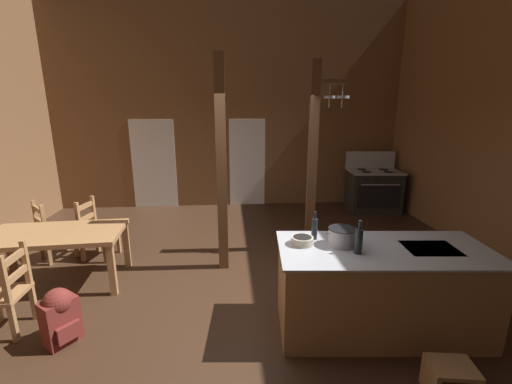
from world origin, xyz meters
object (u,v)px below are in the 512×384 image
(step_stool, at_px, (451,378))
(mixing_bowl_on_counter, at_px, (302,241))
(dining_table, at_px, (55,239))
(stockpot_on_counter, at_px, (342,237))
(backpack, at_px, (60,315))
(stove_range, at_px, (373,190))
(ladderback_chair_near_window, at_px, (6,293))
(ladderback_chair_by_post, at_px, (96,230))
(kitchen_island, at_px, (380,289))
(ladderback_chair_at_table_end, at_px, (52,232))
(bottle_tall_on_counter, at_px, (359,240))
(bottle_short_on_counter, at_px, (314,228))

(step_stool, distance_m, mixing_bowl_on_counter, 1.69)
(mixing_bowl_on_counter, bearing_deg, dining_table, 160.46)
(stockpot_on_counter, bearing_deg, backpack, -178.46)
(dining_table, bearing_deg, mixing_bowl_on_counter, -19.54)
(stockpot_on_counter, distance_m, mixing_bowl_on_counter, 0.41)
(stove_range, distance_m, ladderback_chair_near_window, 6.80)
(step_stool, bearing_deg, ladderback_chair_by_post, 142.57)
(kitchen_island, xyz_separation_m, mixing_bowl_on_counter, (-0.82, 0.16, 0.51))
(dining_table, height_order, stockpot_on_counter, stockpot_on_counter)
(stove_range, relative_size, ladderback_chair_at_table_end, 1.39)
(ladderback_chair_by_post, distance_m, mixing_bowl_on_counter, 3.48)
(step_stool, xyz_separation_m, bottle_tall_on_counter, (-0.53, 0.81, 0.89))
(backpack, xyz_separation_m, bottle_tall_on_counter, (2.97, -0.13, 0.75))
(backpack, bearing_deg, ladderback_chair_at_table_end, 117.36)
(ladderback_chair_by_post, xyz_separation_m, bottle_short_on_counter, (3.02, -1.77, 0.60))
(step_stool, height_order, bottle_tall_on_counter, bottle_tall_on_counter)
(ladderback_chair_at_table_end, bearing_deg, dining_table, -60.44)
(stove_range, bearing_deg, bottle_short_on_counter, -121.87)
(ladderback_chair_near_window, height_order, backpack, ladderback_chair_near_window)
(ladderback_chair_near_window, distance_m, backpack, 0.68)
(dining_table, xyz_separation_m, mixing_bowl_on_counter, (3.06, -1.08, 0.32))
(ladderback_chair_near_window, bearing_deg, step_stool, -15.84)
(ladderback_chair_near_window, bearing_deg, bottle_tall_on_counter, -5.69)
(ladderback_chair_by_post, relative_size, backpack, 1.59)
(kitchen_island, relative_size, step_stool, 5.60)
(stockpot_on_counter, bearing_deg, step_stool, -58.53)
(backpack, distance_m, stockpot_on_counter, 2.96)
(step_stool, xyz_separation_m, ladderback_chair_by_post, (-3.89, 2.98, 0.27))
(mixing_bowl_on_counter, bearing_deg, ladderback_chair_at_table_end, 151.73)
(kitchen_island, distance_m, bottle_short_on_counter, 0.93)
(bottle_tall_on_counter, bearing_deg, kitchen_island, 16.82)
(stove_range, height_order, bottle_tall_on_counter, stove_range)
(ladderback_chair_by_post, bearing_deg, mixing_bowl_on_counter, -33.69)
(step_stool, height_order, mixing_bowl_on_counter, mixing_bowl_on_counter)
(ladderback_chair_by_post, xyz_separation_m, stockpot_on_counter, (3.26, -1.96, 0.57))
(dining_table, distance_m, ladderback_chair_by_post, 0.87)
(ladderback_chair_near_window, bearing_deg, stockpot_on_counter, -2.48)
(ladderback_chair_near_window, bearing_deg, mixing_bowl_on_counter, -1.84)
(ladderback_chair_by_post, xyz_separation_m, bottle_tall_on_counter, (3.36, -2.16, 0.62))
(ladderback_chair_near_window, bearing_deg, backpack, -20.06)
(step_stool, distance_m, bottle_short_on_counter, 1.73)
(stove_range, bearing_deg, step_stool, -106.63)
(mixing_bowl_on_counter, bearing_deg, stove_range, 57.32)
(dining_table, bearing_deg, backpack, -64.15)
(dining_table, xyz_separation_m, ladderback_chair_near_window, (-0.04, -0.99, -0.20))
(bottle_tall_on_counter, bearing_deg, dining_table, 159.30)
(mixing_bowl_on_counter, bearing_deg, backpack, -177.00)
(ladderback_chair_near_window, relative_size, mixing_bowl_on_counter, 4.05)
(kitchen_island, bearing_deg, stockpot_on_counter, 165.24)
(dining_table, xyz_separation_m, stockpot_on_counter, (3.46, -1.14, 0.37))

